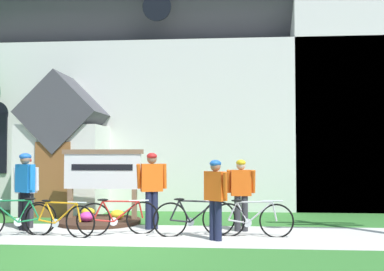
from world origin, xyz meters
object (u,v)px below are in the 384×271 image
(cyclist_in_green_jersey, at_px, (241,189))
(cyclist_in_red_jersey, at_px, (26,186))
(cyclist_in_yellow_jersey, at_px, (216,194))
(bicycle_white, at_px, (13,218))
(bicycle_red, at_px, (252,219))
(cyclist_in_white_jersey, at_px, (152,184))
(church_sign, at_px, (102,172))
(bicycle_orange, at_px, (118,218))
(roadside_conifer, at_px, (357,72))
(bicycle_yellow, at_px, (195,218))
(cyclist_in_orange_jersey, at_px, (25,184))
(bicycle_silver, at_px, (59,219))

(cyclist_in_green_jersey, distance_m, cyclist_in_red_jersey, 5.10)
(cyclist_in_yellow_jersey, bearing_deg, bicycle_white, 177.86)
(bicycle_red, bearing_deg, bicycle_white, -176.19)
(bicycle_white, distance_m, cyclist_in_white_jersey, 3.09)
(church_sign, distance_m, bicycle_orange, 2.28)
(cyclist_in_red_jersey, distance_m, cyclist_in_yellow_jersey, 4.72)
(cyclist_in_red_jersey, bearing_deg, cyclist_in_white_jersey, 0.43)
(cyclist_in_red_jersey, relative_size, roadside_conifer, 0.21)
(cyclist_in_green_jersey, distance_m, roadside_conifer, 10.85)
(bicycle_yellow, distance_m, bicycle_red, 1.22)
(bicycle_orange, distance_m, cyclist_in_orange_jersey, 2.41)
(roadside_conifer, bearing_deg, cyclist_in_green_jersey, -120.13)
(bicycle_red, bearing_deg, church_sign, 153.54)
(church_sign, height_order, bicycle_yellow, church_sign)
(bicycle_silver, relative_size, cyclist_in_red_jersey, 1.00)
(cyclist_in_red_jersey, distance_m, roadside_conifer, 13.91)
(bicycle_silver, height_order, cyclist_in_red_jersey, cyclist_in_red_jersey)
(cyclist_in_yellow_jersey, bearing_deg, cyclist_in_green_jersey, 64.97)
(bicycle_yellow, relative_size, bicycle_red, 1.01)
(cyclist_in_green_jersey, relative_size, cyclist_in_red_jersey, 0.97)
(bicycle_silver, xyz_separation_m, bicycle_white, (-0.99, -0.03, 0.02))
(cyclist_in_orange_jersey, bearing_deg, church_sign, 47.57)
(bicycle_white, bearing_deg, cyclist_in_orange_jersey, 96.61)
(bicycle_yellow, distance_m, cyclist_in_green_jersey, 1.34)
(church_sign, relative_size, cyclist_in_white_jersey, 1.21)
(cyclist_in_orange_jersey, height_order, roadside_conifer, roadside_conifer)
(church_sign, bearing_deg, bicycle_white, -120.44)
(roadside_conifer, bearing_deg, bicycle_red, -117.29)
(church_sign, height_order, cyclist_in_red_jersey, church_sign)
(cyclist_in_green_jersey, bearing_deg, bicycle_yellow, -146.71)
(cyclist_in_red_jersey, bearing_deg, bicycle_silver, -40.90)
(cyclist_in_yellow_jersey, distance_m, cyclist_in_white_jersey, 1.99)
(roadside_conifer, bearing_deg, cyclist_in_yellow_jersey, -119.55)
(cyclist_in_red_jersey, bearing_deg, cyclist_in_yellow_jersey, -15.25)
(cyclist_in_yellow_jersey, relative_size, roadside_conifer, 0.20)
(cyclist_in_orange_jersey, relative_size, cyclist_in_white_jersey, 0.99)
(bicycle_orange, height_order, cyclist_in_red_jersey, cyclist_in_red_jersey)
(church_sign, xyz_separation_m, cyclist_in_white_jersey, (1.50, -1.12, -0.22))
(cyclist_in_orange_jersey, xyz_separation_m, roadside_conifer, (9.98, 8.95, 4.10))
(bicycle_orange, bearing_deg, cyclist_in_red_jersey, 162.76)
(church_sign, xyz_separation_m, bicycle_white, (-1.31, -2.22, -0.90))
(bicycle_silver, distance_m, bicycle_red, 4.11)
(bicycle_orange, relative_size, roadside_conifer, 0.21)
(church_sign, bearing_deg, roadside_conifer, 40.88)
(bicycle_red, bearing_deg, bicycle_yellow, 179.80)
(cyclist_in_yellow_jersey, bearing_deg, cyclist_in_orange_jersey, 168.89)
(bicycle_white, relative_size, cyclist_in_red_jersey, 1.02)
(bicycle_silver, relative_size, bicycle_red, 0.97)
(bicycle_yellow, distance_m, cyclist_in_yellow_jersey, 0.89)
(bicycle_white, distance_m, cyclist_in_yellow_jersey, 4.37)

